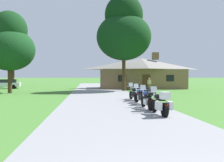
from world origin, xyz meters
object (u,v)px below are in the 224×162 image
object	(u,v)px
motorcycle_blue_third_in_row	(142,96)
tree_by_lodge_front	(124,31)
motorcycle_black_nearest_to_camera	(161,104)
motorcycle_green_farthest_in_row	(135,93)
motorcycle_blue_second_in_row	(148,99)
tree_left_near	(10,44)
parked_white_suv_far_left	(4,84)
bystander_tan_shirt_near_lodge	(149,83)
tree_left_far	(13,46)

from	to	relation	value
motorcycle_blue_third_in_row	tree_by_lodge_front	size ratio (longest dim) A/B	0.17
motorcycle_black_nearest_to_camera	motorcycle_green_farthest_in_row	bearing A→B (deg)	86.04
motorcycle_black_nearest_to_camera	tree_by_lodge_front	world-z (taller)	tree_by_lodge_front
motorcycle_black_nearest_to_camera	motorcycle_blue_third_in_row	world-z (taller)	same
motorcycle_blue_second_in_row	tree_left_near	xyz separation A→B (m)	(-11.85, 14.43, 4.82)
parked_white_suv_far_left	motorcycle_black_nearest_to_camera	bearing A→B (deg)	-157.35
motorcycle_blue_third_in_row	parked_white_suv_far_left	xyz separation A→B (m)	(-15.88, 21.54, 0.17)
bystander_tan_shirt_near_lodge	motorcycle_black_nearest_to_camera	bearing A→B (deg)	56.62
tree_left_near	tree_left_far	bearing A→B (deg)	105.58
motorcycle_blue_second_in_row	tree_left_near	world-z (taller)	tree_left_near
motorcycle_green_farthest_in_row	parked_white_suv_far_left	xyz separation A→B (m)	(-15.88, 19.11, 0.17)
tree_left_far	motorcycle_green_farthest_in_row	bearing A→B (deg)	-56.99
motorcycle_blue_second_in_row	tree_left_far	bearing A→B (deg)	115.92
motorcycle_black_nearest_to_camera	motorcycle_green_farthest_in_row	xyz separation A→B (m)	(0.14, 6.94, 0.00)
tree_left_far	motorcycle_blue_third_in_row	bearing A→B (deg)	-59.33
motorcycle_green_farthest_in_row	tree_left_near	world-z (taller)	tree_left_near
motorcycle_black_nearest_to_camera	tree_left_far	distance (m)	36.76
bystander_tan_shirt_near_lodge	motorcycle_blue_third_in_row	bearing A→B (deg)	53.37
motorcycle_blue_second_in_row	motorcycle_blue_third_in_row	bearing A→B (deg)	81.93
tree_left_near	motorcycle_black_nearest_to_camera	bearing A→B (deg)	-54.22
motorcycle_green_farthest_in_row	tree_left_far	distance (m)	30.92
bystander_tan_shirt_near_lodge	motorcycle_blue_second_in_row	bearing A→B (deg)	54.78
parked_white_suv_far_left	bystander_tan_shirt_near_lodge	bearing A→B (deg)	-116.77
motorcycle_blue_third_in_row	tree_by_lodge_front	bearing A→B (deg)	75.49
motorcycle_green_farthest_in_row	tree_by_lodge_front	size ratio (longest dim) A/B	0.17
bystander_tan_shirt_near_lodge	tree_left_far	bearing A→B (deg)	-52.17
motorcycle_blue_third_in_row	tree_by_lodge_front	xyz separation A→B (m)	(0.93, 14.26, 6.92)
motorcycle_blue_third_in_row	motorcycle_green_farthest_in_row	world-z (taller)	same
tree_left_near	tree_left_far	distance (m)	16.41
motorcycle_black_nearest_to_camera	motorcycle_green_farthest_in_row	distance (m)	6.95
tree_by_lodge_front	motorcycle_blue_second_in_row	bearing A→B (deg)	-94.02
bystander_tan_shirt_near_lodge	tree_left_far	xyz separation A→B (m)	(-20.81, 12.91, 6.22)
tree_left_far	motorcycle_black_nearest_to_camera	bearing A→B (deg)	-63.18
tree_left_near	bystander_tan_shirt_near_lodge	bearing A→B (deg)	9.69
motorcycle_green_farthest_in_row	tree_left_far	xyz separation A→B (m)	(-16.47, 25.34, 6.55)
tree_left_near	tree_left_far	world-z (taller)	tree_left_far
motorcycle_black_nearest_to_camera	motorcycle_blue_third_in_row	size ratio (longest dim) A/B	1.01
tree_left_near	parked_white_suv_far_left	size ratio (longest dim) A/B	1.87
tree_by_lodge_front	tree_left_far	size ratio (longest dim) A/B	1.04
motorcycle_blue_third_in_row	tree_left_near	size ratio (longest dim) A/B	0.23
motorcycle_blue_second_in_row	parked_white_suv_far_left	xyz separation A→B (m)	(-15.64, 23.92, 0.16)
bystander_tan_shirt_near_lodge	tree_by_lodge_front	bearing A→B (deg)	-10.45
motorcycle_black_nearest_to_camera	tree_left_far	world-z (taller)	tree_left_far
motorcycle_green_farthest_in_row	motorcycle_blue_third_in_row	bearing A→B (deg)	-96.84
parked_white_suv_far_left	motorcycle_green_farthest_in_row	bearing A→B (deg)	-148.76
motorcycle_blue_second_in_row	tree_by_lodge_front	size ratio (longest dim) A/B	0.17
bystander_tan_shirt_near_lodge	tree_by_lodge_front	size ratio (longest dim) A/B	0.14
tree_left_near	tree_by_lodge_front	world-z (taller)	tree_by_lodge_front
tree_by_lodge_front	parked_white_suv_far_left	distance (m)	19.53
motorcycle_black_nearest_to_camera	bystander_tan_shirt_near_lodge	distance (m)	19.89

